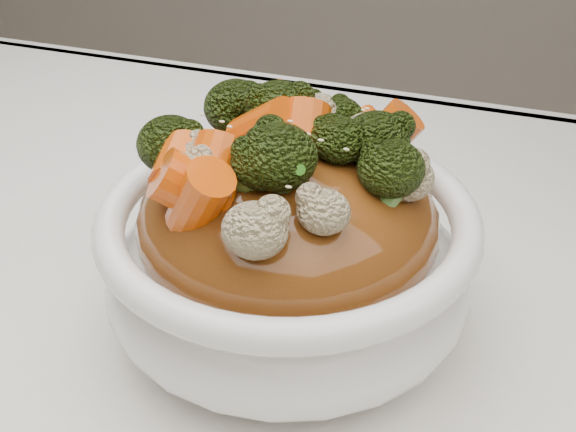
% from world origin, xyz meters
% --- Properties ---
extents(tablecloth, '(1.20, 0.80, 0.04)m').
position_xyz_m(tablecloth, '(0.00, 0.00, 0.73)').
color(tablecloth, white).
rests_on(tablecloth, dining_table).
extents(bowl, '(0.25, 0.25, 0.08)m').
position_xyz_m(bowl, '(0.01, 0.05, 0.79)').
color(bowl, white).
rests_on(bowl, tablecloth).
extents(sauce_base, '(0.20, 0.20, 0.09)m').
position_xyz_m(sauce_base, '(0.01, 0.05, 0.82)').
color(sauce_base, '#633311').
rests_on(sauce_base, bowl).
extents(carrots, '(0.20, 0.20, 0.05)m').
position_xyz_m(carrots, '(0.01, 0.05, 0.88)').
color(carrots, '#D14A06').
rests_on(carrots, sauce_base).
extents(broccoli, '(0.20, 0.20, 0.04)m').
position_xyz_m(broccoli, '(0.01, 0.05, 0.87)').
color(broccoli, black).
rests_on(broccoli, sauce_base).
extents(cauliflower, '(0.20, 0.20, 0.03)m').
position_xyz_m(cauliflower, '(0.01, 0.05, 0.87)').
color(cauliflower, tan).
rests_on(cauliflower, sauce_base).
extents(scallions, '(0.15, 0.15, 0.02)m').
position_xyz_m(scallions, '(0.01, 0.05, 0.88)').
color(scallions, '#388E20').
rests_on(scallions, sauce_base).
extents(sesame_seeds, '(0.18, 0.18, 0.01)m').
position_xyz_m(sesame_seeds, '(0.01, 0.05, 0.88)').
color(sesame_seeds, beige).
rests_on(sesame_seeds, sauce_base).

